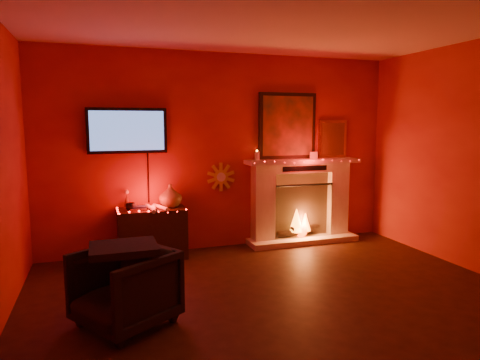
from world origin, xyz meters
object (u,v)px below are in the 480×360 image
Objects in this scene: fireplace at (300,193)px; armchair at (125,288)px; sunburst_clock at (221,177)px; console_table at (154,229)px; tv at (127,131)px.

fireplace is 3.31m from armchair.
sunburst_clock is 2.59m from armchair.
console_table is at bearing 132.57° from armchair.
tv is 1.29× the size of console_table.
fireplace is 5.45× the size of sunburst_clock.
sunburst_clock reaches higher than armchair.
fireplace is 2.61m from tv.
armchair is (-0.20, -2.02, -1.31)m from tv.
sunburst_clock reaches higher than console_table.
fireplace reaches higher than sunburst_clock.
fireplace reaches higher than armchair.
tv is at bearing 145.16° from console_table.
fireplace is at bearing 3.38° from console_table.
tv is 1.68× the size of armchair.
fireplace is at bearing -1.50° from tv.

